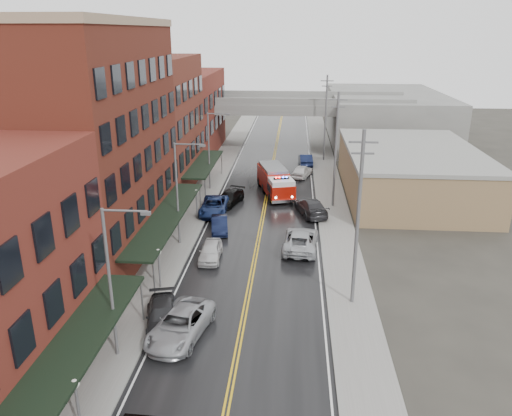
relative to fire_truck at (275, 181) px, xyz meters
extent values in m
cube|color=black|center=(-0.94, -8.73, -1.64)|extent=(11.00, 160.00, 0.02)
cube|color=slate|center=(-8.24, -8.73, -1.57)|extent=(3.00, 160.00, 0.15)
cube|color=slate|center=(6.36, -8.73, -1.57)|extent=(3.00, 160.00, 0.15)
cube|color=gray|center=(-6.59, -8.73, -1.57)|extent=(0.30, 160.00, 0.15)
cube|color=gray|center=(4.71, -8.73, -1.57)|extent=(0.30, 160.00, 0.15)
cube|color=#4C1E14|center=(-14.24, -15.73, 7.35)|extent=(9.00, 20.00, 18.00)
cube|color=maroon|center=(-14.24, 1.77, 5.85)|extent=(9.00, 15.00, 15.00)
cube|color=#5E2018|center=(-14.24, 19.27, 4.35)|extent=(9.00, 20.00, 12.00)
cube|color=#8F6F4D|center=(15.06, 1.27, 0.85)|extent=(14.00, 22.00, 5.00)
cube|color=slate|center=(17.06, 31.27, 2.35)|extent=(18.00, 30.00, 8.00)
cube|color=black|center=(-8.44, -34.73, 1.35)|extent=(2.60, 16.00, 0.18)
cylinder|color=slate|center=(-7.29, -27.13, -0.15)|extent=(0.10, 0.10, 3.00)
cube|color=black|center=(-8.44, -15.73, 1.35)|extent=(2.60, 18.00, 0.18)
cylinder|color=slate|center=(-7.29, -24.33, -0.15)|extent=(0.10, 0.10, 3.00)
cylinder|color=slate|center=(-7.29, -7.13, -0.15)|extent=(0.10, 0.10, 3.00)
cube|color=black|center=(-8.44, 1.77, 1.35)|extent=(2.60, 13.00, 0.18)
cylinder|color=slate|center=(-7.29, -4.33, -0.15)|extent=(0.10, 0.10, 3.00)
cylinder|color=slate|center=(-7.29, 7.87, -0.15)|extent=(0.10, 0.10, 3.00)
cylinder|color=#59595B|center=(-7.34, -36.73, -0.25)|extent=(0.14, 0.14, 2.80)
sphere|color=silver|center=(-7.34, -36.73, 1.25)|extent=(0.44, 0.44, 0.44)
cylinder|color=#59595B|center=(-7.34, -22.73, -0.25)|extent=(0.14, 0.14, 2.80)
sphere|color=silver|center=(-7.34, -22.73, 1.25)|extent=(0.44, 0.44, 0.44)
cylinder|color=#59595B|center=(-7.34, -8.73, -0.25)|extent=(0.14, 0.14, 2.80)
sphere|color=silver|center=(-7.34, -8.73, 1.25)|extent=(0.44, 0.44, 0.44)
cylinder|color=#59595B|center=(-7.74, -30.73, 2.85)|extent=(0.18, 0.18, 9.00)
cylinder|color=#59595B|center=(-6.54, -30.73, 7.25)|extent=(2.40, 0.12, 0.12)
cube|color=#59595B|center=(-5.44, -30.73, 7.15)|extent=(0.50, 0.22, 0.18)
cylinder|color=#59595B|center=(-7.74, -14.73, 2.85)|extent=(0.18, 0.18, 9.00)
cylinder|color=#59595B|center=(-6.54, -14.73, 7.25)|extent=(2.40, 0.12, 0.12)
cube|color=#59595B|center=(-5.44, -14.73, 7.15)|extent=(0.50, 0.22, 0.18)
cylinder|color=#59595B|center=(-7.74, 1.27, 2.85)|extent=(0.18, 0.18, 9.00)
cylinder|color=#59595B|center=(-6.54, 1.27, 7.25)|extent=(2.40, 0.12, 0.12)
cube|color=#59595B|center=(-5.44, 1.27, 7.15)|extent=(0.50, 0.22, 0.18)
cylinder|color=#59595B|center=(6.26, -23.73, 4.35)|extent=(0.24, 0.24, 12.00)
cube|color=#59595B|center=(6.26, -23.73, 9.55)|extent=(1.80, 0.12, 0.12)
cube|color=#59595B|center=(6.26, -23.73, 8.85)|extent=(1.40, 0.12, 0.12)
cylinder|color=#59595B|center=(6.26, -3.73, 4.35)|extent=(0.24, 0.24, 12.00)
cube|color=#59595B|center=(6.26, -3.73, 9.55)|extent=(1.80, 0.12, 0.12)
cube|color=#59595B|center=(6.26, -3.73, 8.85)|extent=(1.40, 0.12, 0.12)
cylinder|color=#59595B|center=(6.26, 16.27, 4.35)|extent=(0.24, 0.24, 12.00)
cube|color=#59595B|center=(6.26, 16.27, 9.55)|extent=(1.80, 0.12, 0.12)
cube|color=#59595B|center=(6.26, 16.27, 8.85)|extent=(1.40, 0.12, 0.12)
cube|color=slate|center=(-0.94, 23.27, 5.10)|extent=(40.00, 10.00, 1.50)
cube|color=slate|center=(-11.94, 23.27, 1.35)|extent=(1.60, 8.00, 6.00)
cube|color=slate|center=(10.06, 23.27, 1.35)|extent=(1.60, 8.00, 6.00)
cube|color=#9C1107|center=(-0.35, 1.27, -0.02)|extent=(4.05, 6.25, 2.20)
cube|color=#9C1107|center=(0.73, -2.67, -0.34)|extent=(3.25, 3.32, 1.57)
cube|color=silver|center=(0.73, -2.67, 0.71)|extent=(3.07, 3.08, 0.52)
cube|color=black|center=(0.68, -2.47, -0.02)|extent=(2.99, 2.31, 0.84)
cube|color=slate|center=(-0.35, 1.27, 1.24)|extent=(3.69, 5.78, 0.31)
cube|color=black|center=(0.73, -2.67, 1.06)|extent=(1.69, 0.73, 0.15)
sphere|color=#FF0C0C|center=(0.18, -2.83, 1.14)|extent=(0.21, 0.21, 0.21)
sphere|color=#1933FF|center=(1.29, -2.52, 1.14)|extent=(0.21, 0.21, 0.21)
cylinder|color=black|center=(-0.35, -3.08, -1.12)|extent=(1.11, 0.63, 1.05)
cylinder|color=black|center=(1.87, -2.47, -1.12)|extent=(1.11, 0.63, 1.05)
cylinder|color=black|center=(-1.32, 0.46, -1.12)|extent=(1.11, 0.63, 1.05)
cylinder|color=black|center=(0.90, 1.07, -1.12)|extent=(1.11, 0.63, 1.05)
cylinder|color=black|center=(-2.01, 2.98, -1.12)|extent=(1.11, 0.63, 1.05)
cylinder|color=black|center=(0.21, 3.59, -1.12)|extent=(1.11, 0.63, 1.05)
imported|color=#9A9DA1|center=(-4.54, -28.53, -0.82)|extent=(3.85, 6.36, 1.65)
imported|color=#27272A|center=(-5.94, -27.43, -0.93)|extent=(3.16, 5.27, 1.43)
imported|color=silver|center=(-4.54, -17.53, -0.93)|extent=(1.86, 4.29, 1.44)
imported|color=black|center=(-4.69, -11.53, -0.96)|extent=(2.11, 4.37, 1.38)
imported|color=navy|center=(-5.94, -6.79, -0.84)|extent=(2.82, 5.85, 1.61)
imported|color=black|center=(-4.80, -3.78, -0.93)|extent=(3.34, 5.30, 1.43)
imported|color=#ABAFB4|center=(2.78, -14.93, -0.81)|extent=(3.25, 6.24, 1.68)
imported|color=#29292C|center=(3.88, -6.35, -0.82)|extent=(3.77, 6.11, 1.65)
imported|color=silver|center=(3.10, 7.47, -0.87)|extent=(3.09, 4.88, 1.55)
imported|color=#0E1634|center=(3.61, 13.47, -0.85)|extent=(2.04, 4.97, 1.60)
camera|label=1|loc=(2.09, -54.16, 15.94)|focal=35.00mm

